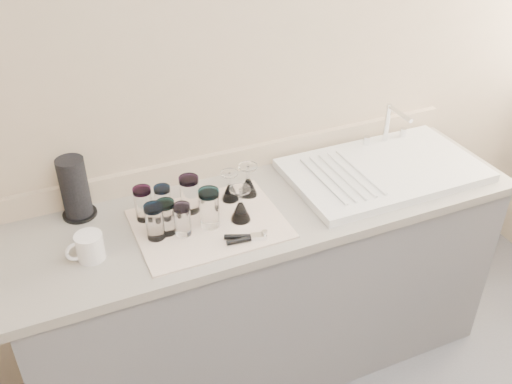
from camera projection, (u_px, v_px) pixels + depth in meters
name	position (u px, v px, depth m)	size (l,w,h in m)	color
counter_unit	(266.00, 286.00, 2.52)	(2.06, 0.62, 0.90)	slate
sink_unit	(384.00, 169.00, 2.45)	(0.82, 0.50, 0.22)	white
dish_towel	(209.00, 224.00, 2.15)	(0.55, 0.42, 0.01)	white
tumbler_teal	(143.00, 203.00, 2.13)	(0.07, 0.07, 0.14)	white
tumbler_cyan	(163.00, 201.00, 2.16)	(0.06, 0.06, 0.12)	white
tumbler_purple	(190.00, 194.00, 2.17)	(0.08, 0.08, 0.15)	white
tumbler_magenta	(155.00, 221.00, 2.03)	(0.07, 0.07, 0.14)	white
tumbler_blue	(183.00, 219.00, 2.06)	(0.06, 0.06, 0.12)	white
tumbler_lavender	(209.00, 208.00, 2.09)	(0.08, 0.08, 0.15)	white
tumbler_extra	(166.00, 217.00, 2.06)	(0.07, 0.07, 0.13)	white
goblet_back_left	(230.00, 190.00, 2.26)	(0.07, 0.07, 0.12)	white
goblet_back_right	(248.00, 185.00, 2.28)	(0.08, 0.08, 0.13)	white
goblet_front_left	(240.00, 209.00, 2.14)	(0.08, 0.08, 0.14)	white
can_opener	(246.00, 238.00, 2.05)	(0.15, 0.08, 0.02)	silver
white_mug	(89.00, 247.00, 1.96)	(0.14, 0.11, 0.10)	white
paper_towel_roll	(75.00, 189.00, 2.14)	(0.13, 0.13, 0.25)	black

